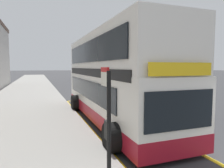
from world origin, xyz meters
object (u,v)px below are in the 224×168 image
object	(u,v)px
parked_car_teal_across	(94,79)
double_decker_bus	(112,81)
bus_stop_sign	(108,119)
parked_car_teal_ahead	(84,77)

from	to	relation	value
parked_car_teal_across	double_decker_bus	bearing A→B (deg)	-104.23
bus_stop_sign	parked_car_teal_ahead	size ratio (longest dim) A/B	0.63
parked_car_teal_across	parked_car_teal_ahead	bearing A→B (deg)	87.10
parked_car_teal_across	parked_car_teal_ahead	xyz separation A→B (m)	(0.20, 8.59, 0.00)
bus_stop_sign	parked_car_teal_ahead	xyz separation A→B (m)	(7.53, 36.97, -0.90)
parked_car_teal_ahead	bus_stop_sign	bearing A→B (deg)	80.51
double_decker_bus	bus_stop_sign	size ratio (longest dim) A/B	4.08
double_decker_bus	parked_car_teal_across	bearing A→B (deg)	77.32
bus_stop_sign	parked_car_teal_ahead	world-z (taller)	bus_stop_sign
parked_car_teal_across	parked_car_teal_ahead	world-z (taller)	same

